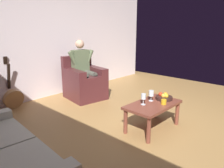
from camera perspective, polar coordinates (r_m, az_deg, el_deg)
ground_plane at (r=3.57m, az=10.89°, el=-11.52°), size 6.96×6.96×0.00m
wall_back at (r=5.16m, az=-15.41°, el=11.54°), size 6.20×0.06×2.62m
armchair at (r=4.90m, az=-7.25°, el=0.33°), size 0.84×0.91×0.92m
person_seated at (r=4.83m, az=-7.44°, el=4.32°), size 0.63×0.62×1.28m
coffee_table at (r=3.45m, az=10.59°, el=-6.03°), size 0.92×0.53×0.42m
guitar at (r=4.68m, az=-24.29°, el=-3.13°), size 0.38×0.28×1.01m
wine_glass_near at (r=3.49m, az=10.16°, el=-2.55°), size 0.08×0.08×0.17m
wine_glass_far at (r=3.31m, az=8.19°, el=-3.42°), size 0.07×0.07×0.17m
fruit_bowl at (r=3.63m, az=13.35°, el=-3.34°), size 0.27×0.27×0.11m
candle_jar at (r=3.41m, az=13.30°, el=-4.56°), size 0.08×0.08×0.08m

